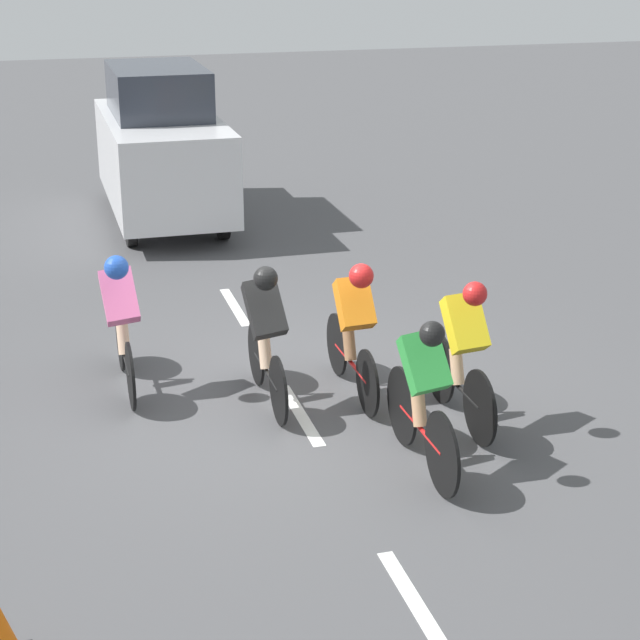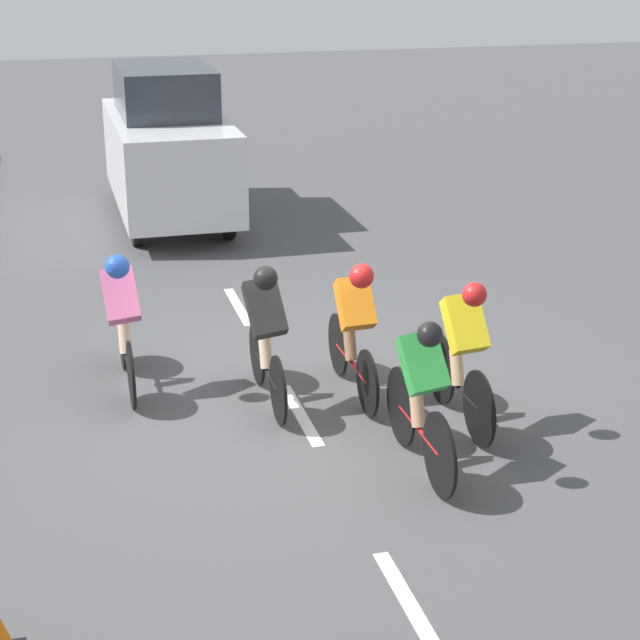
{
  "view_description": "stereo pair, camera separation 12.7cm",
  "coord_description": "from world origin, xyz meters",
  "px_view_note": "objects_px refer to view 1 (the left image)",
  "views": [
    {
      "loc": [
        2.32,
        9.36,
        4.41
      ],
      "look_at": [
        -0.2,
        0.35,
        0.95
      ],
      "focal_mm": 60.0,
      "sensor_mm": 36.0,
      "label": 1
    },
    {
      "loc": [
        2.2,
        9.39,
        4.41
      ],
      "look_at": [
        -0.2,
        0.35,
        0.95
      ],
      "focal_mm": 60.0,
      "sensor_mm": 36.0,
      "label": 2
    }
  ],
  "objects_px": {
    "cyclist_pink": "(121,317)",
    "cyclist_black": "(266,330)",
    "cyclist_orange": "(354,324)",
    "support_car": "(162,147)",
    "cyclist_yellow": "(463,348)",
    "traffic_cone": "(0,634)",
    "cyclist_green": "(423,391)"
  },
  "relations": [
    {
      "from": "support_car",
      "to": "traffic_cone",
      "type": "height_order",
      "value": "support_car"
    },
    {
      "from": "cyclist_green",
      "to": "cyclist_yellow",
      "type": "relative_size",
      "value": 1.02
    },
    {
      "from": "cyclist_orange",
      "to": "cyclist_pink",
      "type": "bearing_deg",
      "value": -19.04
    },
    {
      "from": "cyclist_black",
      "to": "cyclist_orange",
      "type": "relative_size",
      "value": 0.97
    },
    {
      "from": "support_car",
      "to": "cyclist_black",
      "type": "bearing_deg",
      "value": 89.91
    },
    {
      "from": "cyclist_yellow",
      "to": "cyclist_black",
      "type": "bearing_deg",
      "value": -28.45
    },
    {
      "from": "cyclist_pink",
      "to": "cyclist_orange",
      "type": "height_order",
      "value": "cyclist_pink"
    },
    {
      "from": "cyclist_pink",
      "to": "cyclist_black",
      "type": "xyz_separation_m",
      "value": [
        -1.29,
        0.73,
        0.0
      ]
    },
    {
      "from": "cyclist_yellow",
      "to": "support_car",
      "type": "height_order",
      "value": "support_car"
    },
    {
      "from": "traffic_cone",
      "to": "cyclist_orange",
      "type": "bearing_deg",
      "value": -135.15
    },
    {
      "from": "cyclist_orange",
      "to": "traffic_cone",
      "type": "height_order",
      "value": "cyclist_orange"
    },
    {
      "from": "cyclist_yellow",
      "to": "cyclist_orange",
      "type": "bearing_deg",
      "value": -48.66
    },
    {
      "from": "cyclist_green",
      "to": "traffic_cone",
      "type": "relative_size",
      "value": 3.46
    },
    {
      "from": "cyclist_orange",
      "to": "support_car",
      "type": "relative_size",
      "value": 0.41
    },
    {
      "from": "cyclist_black",
      "to": "support_car",
      "type": "bearing_deg",
      "value": -90.09
    },
    {
      "from": "support_car",
      "to": "traffic_cone",
      "type": "xyz_separation_m",
      "value": [
        2.5,
        10.63,
        -0.94
      ]
    },
    {
      "from": "cyclist_pink",
      "to": "cyclist_orange",
      "type": "relative_size",
      "value": 1.0
    },
    {
      "from": "cyclist_pink",
      "to": "support_car",
      "type": "bearing_deg",
      "value": -101.27
    },
    {
      "from": "cyclist_green",
      "to": "traffic_cone",
      "type": "bearing_deg",
      "value": 26.38
    },
    {
      "from": "support_car",
      "to": "traffic_cone",
      "type": "distance_m",
      "value": 10.96
    },
    {
      "from": "cyclist_orange",
      "to": "cyclist_green",
      "type": "bearing_deg",
      "value": 93.57
    },
    {
      "from": "cyclist_black",
      "to": "cyclist_orange",
      "type": "xyz_separation_m",
      "value": [
        -0.88,
        0.02,
        -0.02
      ]
    },
    {
      "from": "cyclist_yellow",
      "to": "cyclist_pink",
      "type": "bearing_deg",
      "value": -28.95
    },
    {
      "from": "cyclist_orange",
      "to": "cyclist_green",
      "type": "relative_size",
      "value": 1.0
    },
    {
      "from": "cyclist_pink",
      "to": "traffic_cone",
      "type": "height_order",
      "value": "cyclist_pink"
    },
    {
      "from": "cyclist_black",
      "to": "cyclist_yellow",
      "type": "relative_size",
      "value": 0.98
    },
    {
      "from": "cyclist_green",
      "to": "support_car",
      "type": "height_order",
      "value": "support_car"
    },
    {
      "from": "cyclist_pink",
      "to": "cyclist_green",
      "type": "distance_m",
      "value": 3.29
    },
    {
      "from": "cyclist_orange",
      "to": "cyclist_yellow",
      "type": "xyz_separation_m",
      "value": [
        -0.77,
        0.88,
        -0.0
      ]
    },
    {
      "from": "cyclist_orange",
      "to": "cyclist_yellow",
      "type": "bearing_deg",
      "value": 131.34
    },
    {
      "from": "cyclist_pink",
      "to": "cyclist_yellow",
      "type": "bearing_deg",
      "value": 151.05
    },
    {
      "from": "cyclist_black",
      "to": "cyclist_pink",
      "type": "bearing_deg",
      "value": -29.58
    }
  ]
}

